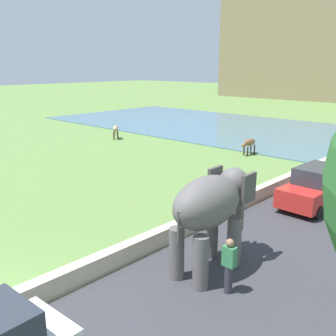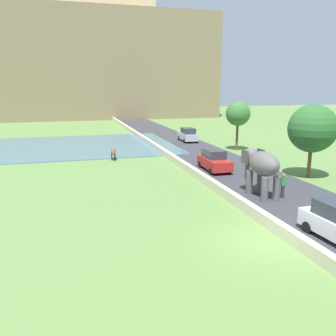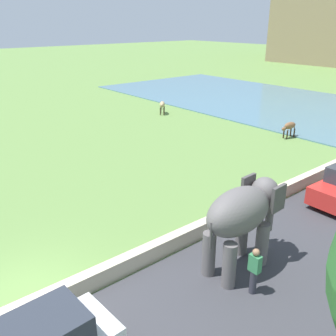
{
  "view_description": "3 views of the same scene",
  "coord_description": "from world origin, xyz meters",
  "px_view_note": "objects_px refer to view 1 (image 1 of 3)",
  "views": [
    {
      "loc": [
        9.84,
        -2.58,
        6.03
      ],
      "look_at": [
        -1.06,
        9.05,
        1.84
      ],
      "focal_mm": 41.94,
      "sensor_mm": 36.0,
      "label": 1
    },
    {
      "loc": [
        -8.17,
        -13.05,
        6.87
      ],
      "look_at": [
        -1.99,
        8.8,
        1.65
      ],
      "focal_mm": 37.51,
      "sensor_mm": 36.0,
      "label": 2
    },
    {
      "loc": [
        10.05,
        -2.51,
        7.89
      ],
      "look_at": [
        -2.15,
        7.64,
        1.57
      ],
      "focal_mm": 39.87,
      "sensor_mm": 36.0,
      "label": 3
    }
  ],
  "objects_px": {
    "car_red": "(316,187)",
    "cow_brown": "(249,143)",
    "cow_tan": "(116,129)",
    "person_beside_elephant": "(229,265)",
    "elephant": "(212,207)"
  },
  "relations": [
    {
      "from": "car_red",
      "to": "cow_tan",
      "type": "bearing_deg",
      "value": 166.66
    },
    {
      "from": "person_beside_elephant",
      "to": "cow_tan",
      "type": "bearing_deg",
      "value": 147.72
    },
    {
      "from": "cow_tan",
      "to": "cow_brown",
      "type": "bearing_deg",
      "value": 11.69
    },
    {
      "from": "person_beside_elephant",
      "to": "car_red",
      "type": "bearing_deg",
      "value": 97.97
    },
    {
      "from": "car_red",
      "to": "cow_tan",
      "type": "xyz_separation_m",
      "value": [
        -19.05,
        4.52,
        -0.06
      ]
    },
    {
      "from": "car_red",
      "to": "cow_brown",
      "type": "distance_m",
      "value": 10.26
    },
    {
      "from": "elephant",
      "to": "person_beside_elephant",
      "type": "bearing_deg",
      "value": -32.25
    },
    {
      "from": "elephant",
      "to": "car_red",
      "type": "bearing_deg",
      "value": 89.9
    },
    {
      "from": "elephant",
      "to": "car_red",
      "type": "height_order",
      "value": "elephant"
    },
    {
      "from": "person_beside_elephant",
      "to": "cow_brown",
      "type": "distance_m",
      "value": 17.48
    },
    {
      "from": "elephant",
      "to": "cow_tan",
      "type": "height_order",
      "value": "elephant"
    },
    {
      "from": "person_beside_elephant",
      "to": "cow_brown",
      "type": "relative_size",
      "value": 1.16
    },
    {
      "from": "cow_tan",
      "to": "cow_brown",
      "type": "height_order",
      "value": "same"
    },
    {
      "from": "elephant",
      "to": "person_beside_elephant",
      "type": "xyz_separation_m",
      "value": [
        1.17,
        -0.74,
        -1.16
      ]
    },
    {
      "from": "elephant",
      "to": "cow_tan",
      "type": "xyz_separation_m",
      "value": [
        -19.04,
        12.03,
        -1.2
      ]
    }
  ]
}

